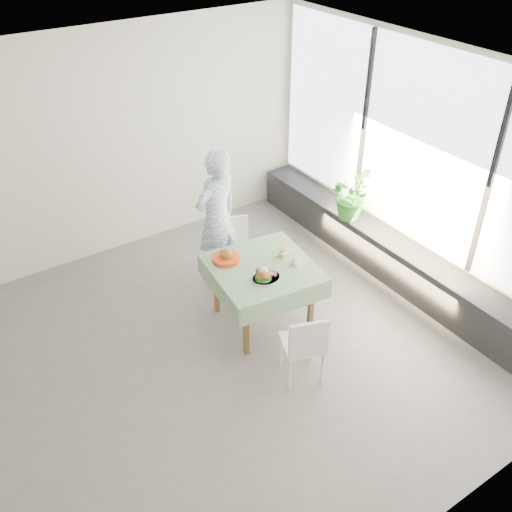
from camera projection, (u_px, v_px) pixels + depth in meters
floor at (191, 367)px, 5.77m from camera, size 6.00×6.00×0.00m
ceiling at (167, 94)px, 4.19m from camera, size 6.00×6.00×0.00m
wall_back at (82, 153)px, 6.69m from camera, size 6.00×0.02×2.80m
wall_front at (384, 455)px, 3.26m from camera, size 6.00×0.02×2.80m
wall_right at (421, 168)px, 6.35m from camera, size 0.02×5.00×2.80m
window_pane at (422, 148)px, 6.20m from camera, size 0.01×4.80×2.18m
window_ledge at (394, 259)px, 6.91m from camera, size 0.40×4.80×0.50m
cafe_table at (262, 288)px, 6.09m from camera, size 1.16×1.16×0.74m
chair_far at (235, 264)px, 6.83m from camera, size 0.50×0.50×0.81m
chair_near at (302, 356)px, 5.54m from camera, size 0.49×0.49×0.81m
diner at (217, 218)px, 6.55m from camera, size 0.69×0.54×1.68m
main_dish at (265, 275)px, 5.72m from camera, size 0.31×0.31×0.16m
juice_cup_orange at (283, 251)px, 6.05m from camera, size 0.10×0.10×0.27m
juice_cup_lemonade at (295, 260)px, 5.93m from camera, size 0.09×0.09×0.25m
second_dish at (226, 257)px, 6.00m from camera, size 0.29×0.29×0.14m
potted_plant at (350, 195)px, 7.08m from camera, size 0.73×0.73×0.61m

